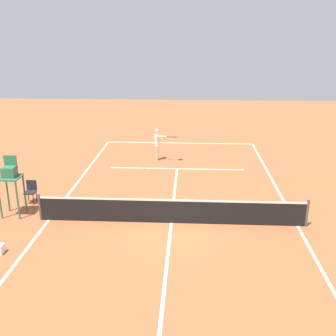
# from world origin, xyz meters

# --- Properties ---
(ground_plane) EXTENTS (60.00, 60.00, 0.00)m
(ground_plane) POSITION_xyz_m (0.00, 0.00, 0.00)
(ground_plane) COLOR #AD5933
(court_lines) EXTENTS (9.58, 23.80, 0.01)m
(court_lines) POSITION_xyz_m (0.00, 0.00, 0.00)
(court_lines) COLOR white
(court_lines) RESTS_ON ground
(tennis_net) EXTENTS (10.18, 0.10, 1.07)m
(tennis_net) POSITION_xyz_m (0.00, 0.00, 0.50)
(tennis_net) COLOR #4C4C51
(tennis_net) RESTS_ON ground
(player_serving) EXTENTS (1.30, 0.67, 1.81)m
(player_serving) POSITION_xyz_m (1.13, -8.02, 1.09)
(player_serving) COLOR beige
(player_serving) RESTS_ON ground
(tennis_ball) EXTENTS (0.07, 0.07, 0.07)m
(tennis_ball) POSITION_xyz_m (1.76, -6.41, 0.03)
(tennis_ball) COLOR #CCE033
(tennis_ball) RESTS_ON ground
(umpire_chair) EXTENTS (0.80, 0.80, 2.41)m
(umpire_chair) POSITION_xyz_m (6.25, -0.41, 1.61)
(umpire_chair) COLOR #2D6B4C
(umpire_chair) RESTS_ON ground
(courtside_chair_mid) EXTENTS (0.44, 0.46, 0.95)m
(courtside_chair_mid) POSITION_xyz_m (6.05, -1.68, 0.53)
(courtside_chair_mid) COLOR #262626
(courtside_chair_mid) RESTS_ON ground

